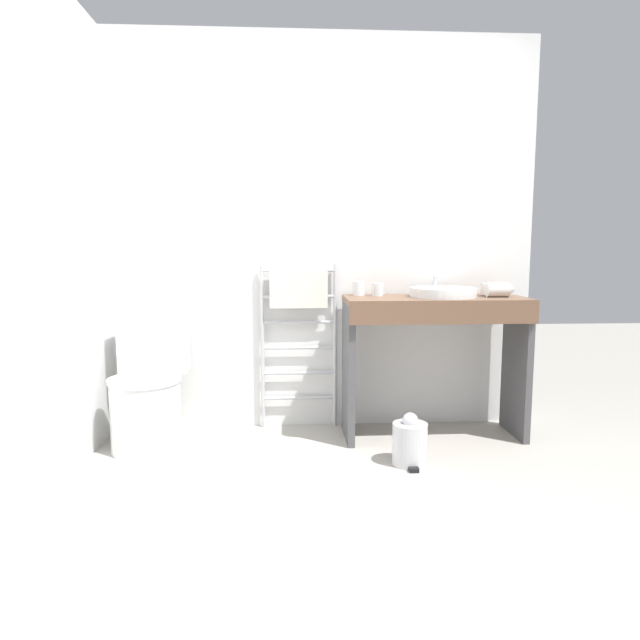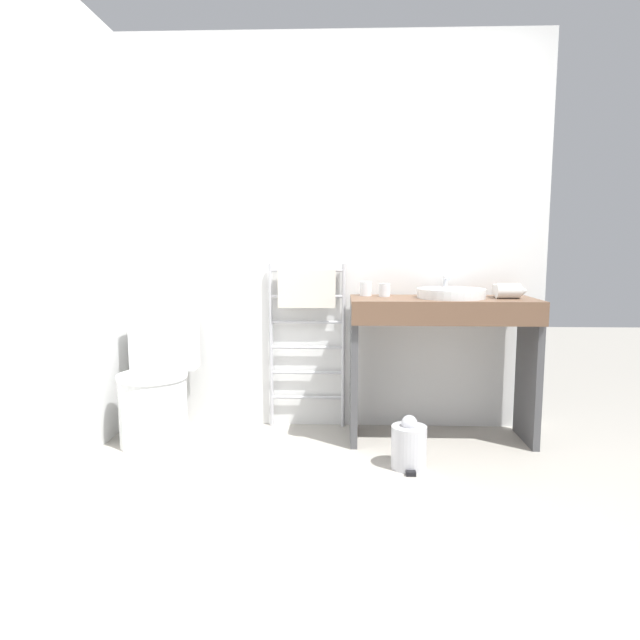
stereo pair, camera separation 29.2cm
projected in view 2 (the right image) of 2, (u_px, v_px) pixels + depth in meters
ground_plane at (312, 532)px, 2.34m from camera, size 12.00×12.00×0.00m
wall_back at (323, 236)px, 3.64m from camera, size 2.80×0.12×2.46m
wall_side at (59, 233)px, 2.93m from camera, size 0.12×2.10×2.46m
toilet at (157, 388)px, 3.41m from camera, size 0.41×0.54×0.81m
towel_radiator at (307, 311)px, 3.60m from camera, size 0.49×0.06×1.05m
vanity_counter at (442, 343)px, 3.37m from camera, size 1.08×0.46×0.86m
sink_basin at (451, 293)px, 3.34m from camera, size 0.40×0.40×0.06m
faucet at (446, 283)px, 3.51m from camera, size 0.02×0.10×0.12m
cup_near_wall at (366, 289)px, 3.48m from camera, size 0.07×0.07×0.09m
cup_near_edge at (384, 290)px, 3.44m from camera, size 0.07×0.07×0.08m
hair_dryer at (509, 291)px, 3.32m from camera, size 0.18×0.18×0.09m
trash_bin at (409, 445)px, 3.01m from camera, size 0.19×0.22×0.29m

